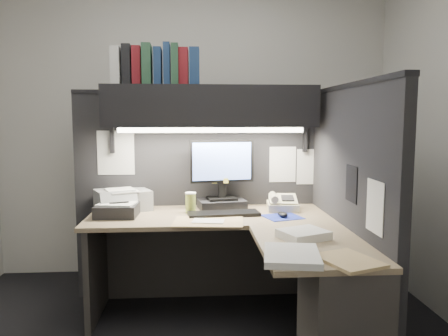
{
  "coord_description": "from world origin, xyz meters",
  "views": [
    {
      "loc": [
        -0.0,
        -2.5,
        1.41
      ],
      "look_at": [
        0.21,
        0.51,
        1.07
      ],
      "focal_mm": 35.0,
      "sensor_mm": 36.0,
      "label": 1
    }
  ],
  "objects_px": {
    "overhead_shelf": "(211,107)",
    "monitor": "(222,182)",
    "coffee_cup": "(191,203)",
    "printer": "(123,200)",
    "desk": "(266,281)",
    "keyboard": "(224,214)",
    "notebook_stack": "(117,210)",
    "telephone": "(283,204)"
  },
  "relations": [
    {
      "from": "monitor",
      "to": "keyboard",
      "type": "bearing_deg",
      "value": -100.27
    },
    {
      "from": "overhead_shelf",
      "to": "monitor",
      "type": "bearing_deg",
      "value": 2.71
    },
    {
      "from": "telephone",
      "to": "keyboard",
      "type": "bearing_deg",
      "value": -155.21
    },
    {
      "from": "overhead_shelf",
      "to": "coffee_cup",
      "type": "height_order",
      "value": "overhead_shelf"
    },
    {
      "from": "overhead_shelf",
      "to": "monitor",
      "type": "relative_size",
      "value": 2.96
    },
    {
      "from": "keyboard",
      "to": "printer",
      "type": "xyz_separation_m",
      "value": [
        -0.74,
        0.25,
        0.06
      ]
    },
    {
      "from": "monitor",
      "to": "telephone",
      "type": "bearing_deg",
      "value": -18.9
    },
    {
      "from": "monitor",
      "to": "coffee_cup",
      "type": "relative_size",
      "value": 3.74
    },
    {
      "from": "keyboard",
      "to": "coffee_cup",
      "type": "xyz_separation_m",
      "value": [
        -0.23,
        0.1,
        0.06
      ]
    },
    {
      "from": "overhead_shelf",
      "to": "notebook_stack",
      "type": "bearing_deg",
      "value": -162.65
    },
    {
      "from": "keyboard",
      "to": "notebook_stack",
      "type": "xyz_separation_m",
      "value": [
        -0.75,
        0.02,
        0.03
      ]
    },
    {
      "from": "printer",
      "to": "desk",
      "type": "bearing_deg",
      "value": -62.7
    },
    {
      "from": "keyboard",
      "to": "printer",
      "type": "height_order",
      "value": "printer"
    },
    {
      "from": "keyboard",
      "to": "desk",
      "type": "bearing_deg",
      "value": -73.35
    },
    {
      "from": "telephone",
      "to": "printer",
      "type": "distance_m",
      "value": 1.2
    },
    {
      "from": "monitor",
      "to": "keyboard",
      "type": "height_order",
      "value": "monitor"
    },
    {
      "from": "coffee_cup",
      "to": "notebook_stack",
      "type": "relative_size",
      "value": 0.49
    },
    {
      "from": "keyboard",
      "to": "coffee_cup",
      "type": "relative_size",
      "value": 3.59
    },
    {
      "from": "desk",
      "to": "coffee_cup",
      "type": "height_order",
      "value": "coffee_cup"
    },
    {
      "from": "telephone",
      "to": "coffee_cup",
      "type": "distance_m",
      "value": 0.69
    },
    {
      "from": "desk",
      "to": "telephone",
      "type": "relative_size",
      "value": 7.29
    },
    {
      "from": "keyboard",
      "to": "telephone",
      "type": "height_order",
      "value": "telephone"
    },
    {
      "from": "monitor",
      "to": "notebook_stack",
      "type": "relative_size",
      "value": 1.85
    },
    {
      "from": "keyboard",
      "to": "notebook_stack",
      "type": "bearing_deg",
      "value": 172.2
    },
    {
      "from": "desk",
      "to": "coffee_cup",
      "type": "distance_m",
      "value": 0.85
    },
    {
      "from": "desk",
      "to": "notebook_stack",
      "type": "distance_m",
      "value": 1.16
    },
    {
      "from": "desk",
      "to": "keyboard",
      "type": "bearing_deg",
      "value": 112.81
    },
    {
      "from": "overhead_shelf",
      "to": "notebook_stack",
      "type": "relative_size",
      "value": 5.47
    },
    {
      "from": "keyboard",
      "to": "notebook_stack",
      "type": "height_order",
      "value": "notebook_stack"
    },
    {
      "from": "monitor",
      "to": "printer",
      "type": "xyz_separation_m",
      "value": [
        -0.75,
        0.02,
        -0.13
      ]
    },
    {
      "from": "printer",
      "to": "notebook_stack",
      "type": "relative_size",
      "value": 1.31
    },
    {
      "from": "desk",
      "to": "monitor",
      "type": "bearing_deg",
      "value": 105.97
    },
    {
      "from": "coffee_cup",
      "to": "notebook_stack",
      "type": "xyz_separation_m",
      "value": [
        -0.51,
        -0.08,
        -0.03
      ]
    },
    {
      "from": "monitor",
      "to": "keyboard",
      "type": "xyz_separation_m",
      "value": [
        -0.0,
        -0.23,
        -0.2
      ]
    },
    {
      "from": "notebook_stack",
      "to": "desk",
      "type": "bearing_deg",
      "value": -29.39
    },
    {
      "from": "desk",
      "to": "printer",
      "type": "bearing_deg",
      "value": 141.1
    },
    {
      "from": "keyboard",
      "to": "printer",
      "type": "relative_size",
      "value": 1.35
    },
    {
      "from": "printer",
      "to": "monitor",
      "type": "bearing_deg",
      "value": -25.33
    },
    {
      "from": "coffee_cup",
      "to": "printer",
      "type": "height_order",
      "value": "printer"
    },
    {
      "from": "keyboard",
      "to": "coffee_cup",
      "type": "bearing_deg",
      "value": 150.14
    },
    {
      "from": "monitor",
      "to": "notebook_stack",
      "type": "bearing_deg",
      "value": -173.6
    },
    {
      "from": "desk",
      "to": "printer",
      "type": "relative_size",
      "value": 4.57
    }
  ]
}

